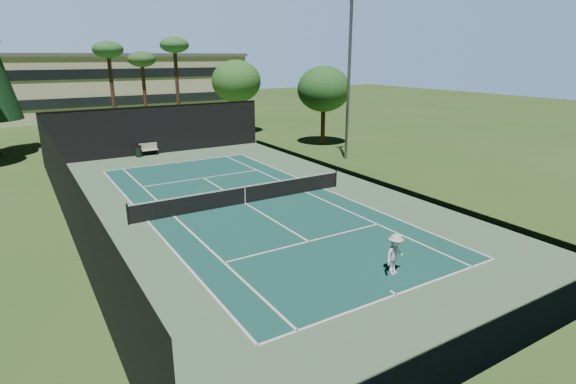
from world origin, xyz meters
name	(u,v)px	position (x,y,z in m)	size (l,w,h in m)	color
ground	(245,203)	(0.00, 0.00, 0.00)	(160.00, 160.00, 0.00)	#33521E
apron_slab	(245,203)	(0.00, 0.00, 0.01)	(18.00, 32.00, 0.01)	#537451
court_surface	(245,203)	(0.00, 0.00, 0.01)	(10.97, 23.77, 0.01)	#174C44
court_lines	(245,203)	(0.00, 0.00, 0.02)	(11.07, 23.87, 0.01)	white
tennis_net	(245,194)	(0.00, 0.00, 0.56)	(12.90, 0.10, 1.10)	black
fence	(244,169)	(0.00, 0.06, 2.01)	(18.04, 32.05, 4.03)	black
player	(395,254)	(1.08, -10.64, 0.81)	(1.05, 0.60, 1.63)	white
tennis_ball_a	(323,323)	(-3.22, -11.95, 0.03)	(0.07, 0.07, 0.07)	yellow
tennis_ball_b	(199,192)	(-1.45, 3.38, 0.03)	(0.07, 0.07, 0.07)	#EFF638
tennis_ball_c	(205,187)	(-0.70, 4.32, 0.03)	(0.06, 0.06, 0.06)	#BAD630
tennis_ball_d	(122,197)	(-5.70, 4.87, 0.03)	(0.06, 0.06, 0.06)	#EBF237
park_bench	(149,149)	(-1.17, 15.78, 0.55)	(1.50, 0.45, 1.02)	beige
trash_bin	(138,151)	(-2.08, 15.49, 0.48)	(0.56, 0.56, 0.95)	black
palm_a	(108,53)	(-2.00, 24.00, 8.19)	(2.80, 2.80, 9.32)	#482C1E
palm_b	(142,62)	(1.50, 26.00, 7.36)	(2.80, 2.80, 8.42)	#472E1E
palm_c	(175,49)	(4.00, 23.00, 8.60)	(2.80, 2.80, 9.77)	#422A1C
decid_tree_a	(236,81)	(10.00, 22.00, 5.42)	(5.12, 5.12, 7.62)	#402B1B
decid_tree_b	(324,89)	(14.00, 12.00, 5.08)	(4.80, 4.80, 7.14)	#3F281B
campus_building	(96,84)	(0.00, 45.98, 4.21)	(40.50, 12.50, 8.30)	beige
light_pole	(349,77)	(12.00, 6.00, 6.46)	(0.90, 0.25, 12.22)	gray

